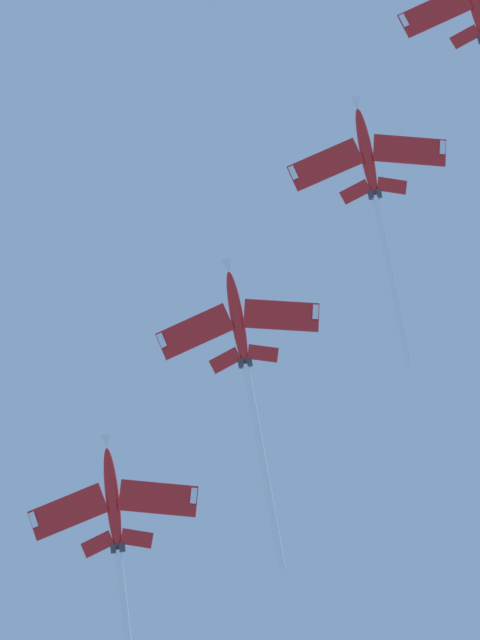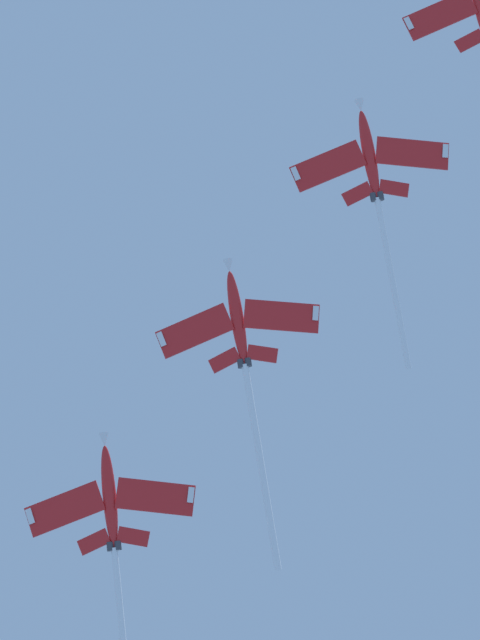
% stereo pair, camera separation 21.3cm
% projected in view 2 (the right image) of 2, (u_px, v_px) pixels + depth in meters
% --- Properties ---
extents(jet_second, '(31.45, 19.27, 13.81)m').
position_uv_depth(jet_second, '(374.00, 180.00, 156.73)').
color(jet_second, red).
extents(jet_third, '(33.27, 20.10, 15.39)m').
position_uv_depth(jet_third, '(243.00, 355.00, 151.08)').
color(jet_third, red).
extents(jet_fourth, '(33.71, 19.32, 14.94)m').
position_uv_depth(jet_fourth, '(113.00, 533.00, 145.74)').
color(jet_fourth, red).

